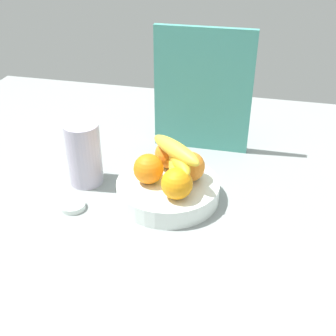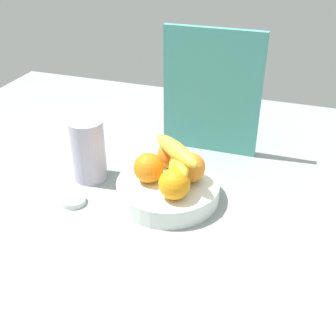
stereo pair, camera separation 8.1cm
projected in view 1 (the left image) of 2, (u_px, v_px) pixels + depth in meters
ground_plane at (174, 198)px, 110.54cm from camera, size 180.00×140.00×3.00cm
fruit_bowl at (168, 190)px, 106.77cm from camera, size 25.64×25.64×4.80cm
orange_front_left at (148, 169)px, 103.59cm from camera, size 7.45×7.45×7.45cm
orange_front_right at (177, 184)px, 98.12cm from camera, size 7.45×7.45×7.45cm
orange_center at (190, 168)px, 104.12cm from camera, size 7.45×7.45×7.45cm
orange_back_left at (169, 154)px, 109.77cm from camera, size 7.45×7.45×7.45cm
banana_bunch at (177, 161)px, 103.64cm from camera, size 15.58×18.62×10.60cm
cutting_board at (203, 91)px, 121.25cm from camera, size 28.01×1.95×36.00cm
thermos_tumbler at (84, 154)px, 110.17cm from camera, size 8.88×8.88×16.79cm
jar_lid at (73, 206)px, 103.86cm from camera, size 6.09×6.09×1.37cm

